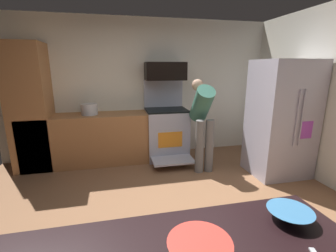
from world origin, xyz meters
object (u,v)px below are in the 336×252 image
(refrigerator, at_px, (281,119))
(mixing_bowl_small, at_px, (290,215))
(oven_range, at_px, (166,132))
(stock_pot, at_px, (89,109))
(microwave, at_px, (165,71))
(person_cook, at_px, (202,117))
(mixing_bowl_large, at_px, (199,250))

(refrigerator, bearing_deg, mixing_bowl_small, -126.89)
(oven_range, distance_m, refrigerator, 1.99)
(refrigerator, height_order, stock_pot, refrigerator)
(microwave, bearing_deg, oven_range, -90.00)
(person_cook, bearing_deg, microwave, 122.60)
(oven_range, height_order, refrigerator, refrigerator)
(refrigerator, distance_m, mixing_bowl_large, 3.22)
(stock_pot, bearing_deg, oven_range, -0.69)
(oven_range, xyz_separation_m, person_cook, (0.47, -0.64, 0.40))
(microwave, distance_m, mixing_bowl_large, 3.63)
(mixing_bowl_small, distance_m, stock_pot, 3.56)
(person_cook, bearing_deg, mixing_bowl_large, -110.96)
(person_cook, bearing_deg, refrigerator, -20.87)
(mixing_bowl_small, bearing_deg, oven_range, 89.64)
(mixing_bowl_large, bearing_deg, microwave, 80.47)
(oven_range, height_order, stock_pot, oven_range)
(microwave, bearing_deg, mixing_bowl_large, -99.53)
(person_cook, bearing_deg, oven_range, 126.33)
(person_cook, bearing_deg, mixing_bowl_small, -100.63)
(microwave, xyz_separation_m, person_cook, (0.47, -0.74, -0.74))
(oven_range, height_order, mixing_bowl_small, oven_range)
(refrigerator, relative_size, stock_pot, 6.41)
(refrigerator, distance_m, mixing_bowl_small, 2.74)
(mixing_bowl_large, distance_m, mixing_bowl_small, 0.59)
(mixing_bowl_large, relative_size, stock_pot, 1.00)
(refrigerator, bearing_deg, person_cook, 159.13)
(refrigerator, bearing_deg, mixing_bowl_large, -133.45)
(mixing_bowl_large, bearing_deg, mixing_bowl_small, 14.42)
(oven_range, bearing_deg, stock_pot, 179.31)
(stock_pot, bearing_deg, person_cook, -19.62)
(person_cook, xyz_separation_m, stock_pot, (-1.85, 0.66, 0.10))
(mixing_bowl_large, bearing_deg, oven_range, 80.20)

